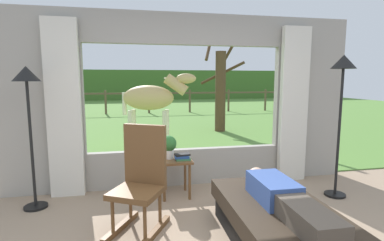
{
  "coord_description": "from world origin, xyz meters",
  "views": [
    {
      "loc": [
        -0.79,
        -2.1,
        1.59
      ],
      "look_at": [
        0.0,
        1.8,
        1.05
      ],
      "focal_mm": 27.73,
      "sensor_mm": 36.0,
      "label": 1
    }
  ],
  "objects": [
    {
      "name": "back_wall_with_window",
      "position": [
        0.0,
        2.26,
        1.25
      ],
      "size": [
        5.2,
        0.12,
        2.55
      ],
      "color": "#9E998E",
      "rests_on": "ground_plane"
    },
    {
      "name": "curtain_panel_left",
      "position": [
        -1.69,
        2.12,
        1.2
      ],
      "size": [
        0.44,
        0.1,
        2.4
      ],
      "primitive_type": "cube",
      "color": "silver",
      "rests_on": "ground_plane"
    },
    {
      "name": "curtain_panel_right",
      "position": [
        1.69,
        2.12,
        1.2
      ],
      "size": [
        0.44,
        0.1,
        2.4
      ],
      "primitive_type": "cube",
      "color": "silver",
      "rests_on": "ground_plane"
    },
    {
      "name": "outdoor_pasture_lawn",
      "position": [
        0.0,
        13.16,
        0.01
      ],
      "size": [
        36.0,
        21.68,
        0.02
      ],
      "primitive_type": "cube",
      "color": "#568438",
      "rests_on": "ground_plane"
    },
    {
      "name": "distant_hill_ridge",
      "position": [
        0.0,
        23.0,
        1.2
      ],
      "size": [
        36.0,
        2.0,
        2.4
      ],
      "primitive_type": "cube",
      "color": "#426C2B",
      "rests_on": "ground_plane"
    },
    {
      "name": "recliner_sofa",
      "position": [
        0.55,
        0.34,
        0.22
      ],
      "size": [
        0.93,
        1.72,
        0.42
      ],
      "rotation": [
        0.0,
        0.0,
        -0.02
      ],
      "color": "black",
      "rests_on": "ground_plane"
    },
    {
      "name": "reclining_person",
      "position": [
        0.55,
        0.29,
        0.52
      ],
      "size": [
        0.35,
        1.43,
        0.22
      ],
      "rotation": [
        0.0,
        0.0,
        -0.02
      ],
      "color": "#334C8C",
      "rests_on": "recliner_sofa"
    },
    {
      "name": "rocking_chair",
      "position": [
        -0.72,
        0.99,
        0.55
      ],
      "size": [
        0.73,
        0.82,
        1.12
      ],
      "rotation": [
        0.0,
        0.0,
        -0.51
      ],
      "color": "brown",
      "rests_on": "ground_plane"
    },
    {
      "name": "side_table",
      "position": [
        -0.23,
        1.81,
        0.43
      ],
      "size": [
        0.44,
        0.44,
        0.52
      ],
      "color": "brown",
      "rests_on": "ground_plane"
    },
    {
      "name": "potted_plant",
      "position": [
        -0.31,
        1.87,
        0.7
      ],
      "size": [
        0.22,
        0.22,
        0.32
      ],
      "color": "silver",
      "rests_on": "side_table"
    },
    {
      "name": "book_stack",
      "position": [
        -0.14,
        1.75,
        0.56
      ],
      "size": [
        0.22,
        0.15,
        0.09
      ],
      "color": "#337247",
      "rests_on": "side_table"
    },
    {
      "name": "floor_lamp_left",
      "position": [
        -2.01,
        1.77,
        1.42
      ],
      "size": [
        0.32,
        0.32,
        1.76
      ],
      "color": "black",
      "rests_on": "ground_plane"
    },
    {
      "name": "floor_lamp_right",
      "position": [
        1.94,
        1.37,
        1.55
      ],
      "size": [
        0.32,
        0.32,
        1.92
      ],
      "color": "black",
      "rests_on": "ground_plane"
    },
    {
      "name": "horse",
      "position": [
        -0.32,
        5.14,
        1.16
      ],
      "size": [
        1.82,
        0.88,
        1.73
      ],
      "rotation": [
        0.0,
        0.0,
        -1.85
      ],
      "color": "tan",
      "rests_on": "outdoor_pasture_lawn"
    },
    {
      "name": "pasture_tree",
      "position": [
        1.89,
        6.7,
        1.35
      ],
      "size": [
        1.45,
        1.09,
        2.96
      ],
      "color": "#4C3823",
      "rests_on": "outdoor_pasture_lawn"
    },
    {
      "name": "pasture_fence_line",
      "position": [
        0.0,
        12.22,
        0.74
      ],
      "size": [
        16.1,
        0.1,
        1.1
      ],
      "color": "brown",
      "rests_on": "outdoor_pasture_lawn"
    }
  ]
}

